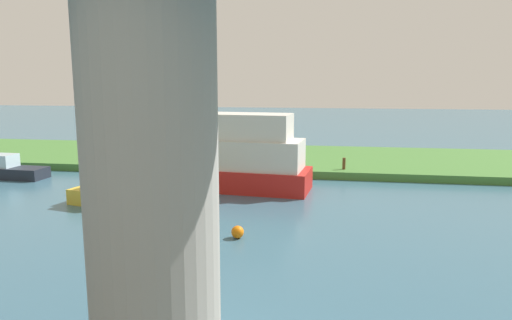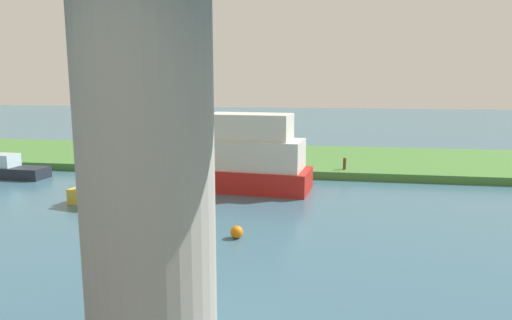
% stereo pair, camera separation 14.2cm
% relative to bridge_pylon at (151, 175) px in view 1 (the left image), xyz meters
% --- Properties ---
extents(ground_plane, '(160.00, 160.00, 0.00)m').
position_rel_bridge_pylon_xyz_m(ground_plane, '(1.98, -19.42, -4.11)').
color(ground_plane, '#386075').
extents(grassy_bank, '(80.00, 12.00, 0.50)m').
position_rel_bridge_pylon_xyz_m(grassy_bank, '(1.98, -25.42, -3.86)').
color(grassy_bank, '#427533').
rests_on(grassy_bank, ground).
extents(bridge_pylon, '(2.90, 2.90, 8.21)m').
position_rel_bridge_pylon_xyz_m(bridge_pylon, '(0.00, 0.00, 0.00)').
color(bridge_pylon, '#9E998E').
rests_on(bridge_pylon, ground).
extents(person_on_bank, '(0.51, 0.51, 1.39)m').
position_rel_bridge_pylon_xyz_m(person_on_bank, '(-1.45, -21.14, -2.91)').
color(person_on_bank, '#2D334C').
rests_on(person_on_bank, grassy_bank).
extents(mooring_post, '(0.20, 0.20, 0.75)m').
position_rel_bridge_pylon_xyz_m(mooring_post, '(-4.70, -20.49, -3.23)').
color(mooring_post, brown).
rests_on(mooring_post, grassy_bank).
extents(houseboat_blue, '(9.51, 3.95, 4.73)m').
position_rel_bridge_pylon_xyz_m(houseboat_blue, '(1.60, -16.15, -2.35)').
color(houseboat_blue, red).
rests_on(houseboat_blue, ground).
extents(motorboat_red, '(4.60, 1.78, 1.51)m').
position_rel_bridge_pylon_xyz_m(motorboat_red, '(16.41, -16.75, -3.57)').
color(motorboat_red, '#1E232D').
rests_on(motorboat_red, ground).
extents(pontoon_yellow, '(5.21, 2.85, 1.64)m').
position_rel_bridge_pylon_xyz_m(pontoon_yellow, '(6.72, -11.65, -3.52)').
color(pontoon_yellow, gold).
rests_on(pontoon_yellow, ground).
extents(marker_buoy, '(0.50, 0.50, 0.50)m').
position_rel_bridge_pylon_xyz_m(marker_buoy, '(-0.28, -7.80, -3.86)').
color(marker_buoy, orange).
rests_on(marker_buoy, ground).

